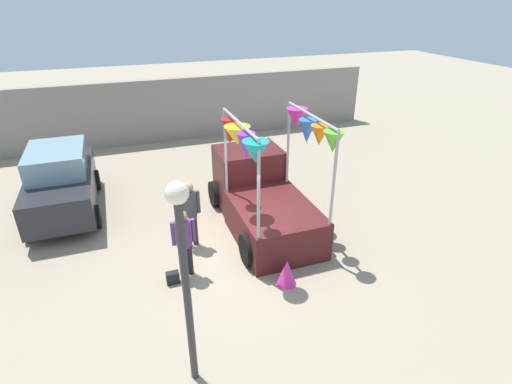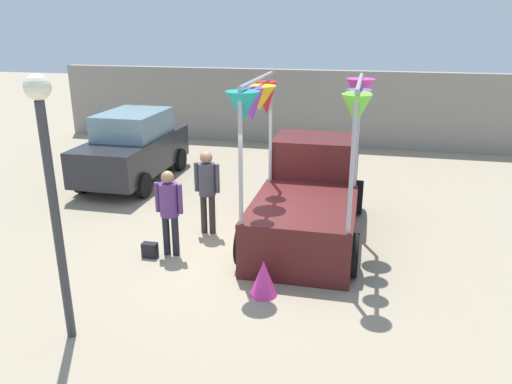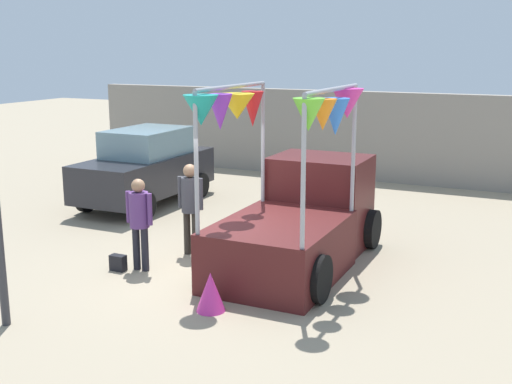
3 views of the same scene
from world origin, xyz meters
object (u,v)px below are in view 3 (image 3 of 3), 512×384
folded_kite_bundle_magenta (211,292)px  parked_car (146,167)px  person_customer (139,216)px  person_vendor (191,200)px  vendor_truck (301,213)px  handbag (118,263)px

folded_kite_bundle_magenta → parked_car: bearing=132.2°
person_customer → person_vendor: size_ratio=0.94×
vendor_truck → parked_car: 5.70m
parked_car → person_customer: size_ratio=2.44×
person_customer → handbag: (-0.35, -0.20, -0.85)m
parked_car → person_customer: 4.96m
folded_kite_bundle_magenta → vendor_truck: bearing=81.9°
person_customer → folded_kite_bundle_magenta: 2.36m
person_vendor → vendor_truck: bearing=13.9°
vendor_truck → handbag: vendor_truck is taller
vendor_truck → folded_kite_bundle_magenta: vendor_truck is taller
parked_car → person_vendor: size_ratio=2.29×
handbag → folded_kite_bundle_magenta: 2.50m
vendor_truck → person_customer: 2.88m
handbag → folded_kite_bundle_magenta: size_ratio=0.47×
vendor_truck → parked_car: (-5.11, 2.52, 0.02)m
vendor_truck → person_customer: vendor_truck is taller
parked_car → folded_kite_bundle_magenta: (4.73, -5.21, -0.64)m
person_customer → folded_kite_bundle_magenta: size_ratio=2.74×
parked_car → person_vendor: parked_car is taller
vendor_truck → handbag: bearing=-146.2°
vendor_truck → person_customer: (-2.38, -1.63, 0.06)m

